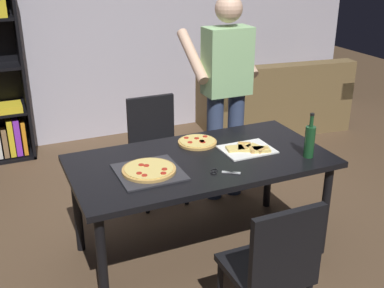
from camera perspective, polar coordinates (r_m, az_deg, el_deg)
The scene contains 12 objects.
ground_plane at distance 3.65m, azimuth 0.97°, elevation -12.52°, with size 12.00×12.00×0.00m, color brown.
back_wall at distance 5.50m, azimuth -10.70°, elevation 14.96°, with size 6.40×0.10×2.80m, color #BCB7C6.
dining_table at distance 3.31m, azimuth 1.05°, elevation -2.86°, with size 1.77×0.91×0.75m.
chair_near_camera at distance 2.69m, azimuth 9.67°, elevation -14.00°, with size 0.42×0.42×0.90m.
chair_far_side at distance 4.17m, azimuth -4.37°, elevation 0.18°, with size 0.42×0.42×0.90m.
couch at distance 5.93m, azimuth 9.68°, elevation 4.69°, with size 1.79×1.04×0.85m.
person_serving_pizza at distance 4.03m, azimuth 4.02°, elevation 6.71°, with size 0.55×0.54×1.75m.
pepperoni_pizza_on_tray at distance 3.08m, azimuth -5.14°, elevation -3.16°, with size 0.41×0.41×0.04m.
pizza_slices_on_towel at distance 3.42m, azimuth 6.70°, elevation -0.56°, with size 0.36×0.28×0.03m.
wine_bottle at distance 3.35m, azimuth 13.82°, elevation 0.39°, with size 0.07×0.07×0.32m.
kitchen_scissors at distance 3.08m, azimuth 3.37°, elevation -3.31°, with size 0.19×0.15×0.01m.
second_pizza_plain at distance 3.52m, azimuth 0.64°, elevation 0.25°, with size 0.29×0.29×0.03m.
Camera 1 is at (-1.25, -2.71, 2.10)m, focal length 44.83 mm.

